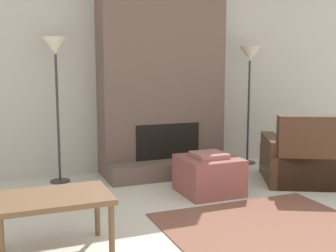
% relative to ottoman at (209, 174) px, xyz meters
% --- Properties ---
extents(wall_back, '(7.90, 0.06, 2.60)m').
position_rel_ottoman_xyz_m(wall_back, '(-0.12, 1.39, 1.09)').
color(wall_back, '#BCB7AD').
rests_on(wall_back, ground_plane).
extents(fireplace, '(1.64, 0.77, 2.60)m').
position_rel_ottoman_xyz_m(fireplace, '(-0.12, 1.12, 1.02)').
color(fireplace, brown).
rests_on(fireplace, ground_plane).
extents(ottoman, '(0.62, 0.62, 0.46)m').
position_rel_ottoman_xyz_m(ottoman, '(0.00, 0.00, 0.00)').
color(ottoman, '#8C4C47').
rests_on(ottoman, ground_plane).
extents(armchair, '(1.27, 1.26, 0.85)m').
position_rel_ottoman_xyz_m(armchair, '(1.28, -0.06, 0.05)').
color(armchair, '#422819').
rests_on(armchair, ground_plane).
extents(side_table, '(0.83, 0.56, 0.46)m').
position_rel_ottoman_xyz_m(side_table, '(-1.78, -0.94, 0.19)').
color(side_table, brown).
rests_on(side_table, ground_plane).
extents(floor_lamp_left, '(0.30, 0.30, 1.74)m').
position_rel_ottoman_xyz_m(floor_lamp_left, '(-1.47, 1.09, 1.29)').
color(floor_lamp_left, '#333333').
rests_on(floor_lamp_left, ground_plane).
extents(floor_lamp_right, '(0.30, 0.30, 1.68)m').
position_rel_ottoman_xyz_m(floor_lamp_right, '(1.19, 1.09, 1.23)').
color(floor_lamp_right, '#333333').
rests_on(floor_lamp_right, ground_plane).
extents(area_rug, '(1.76, 1.70, 0.01)m').
position_rel_ottoman_xyz_m(area_rug, '(0.00, -1.24, -0.21)').
color(area_rug, brown).
rests_on(area_rug, ground_plane).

